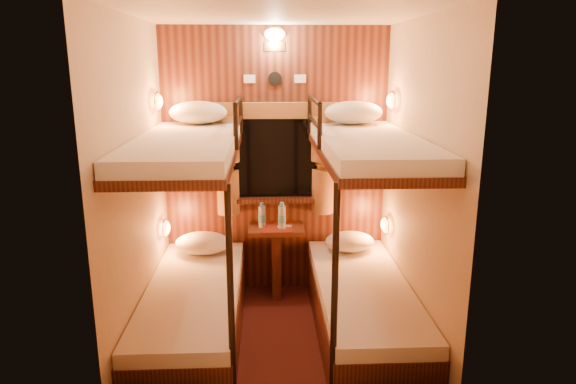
{
  "coord_description": "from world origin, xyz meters",
  "views": [
    {
      "loc": [
        -0.09,
        -3.55,
        2.09
      ],
      "look_at": [
        0.07,
        0.15,
        1.15
      ],
      "focal_mm": 32.0,
      "sensor_mm": 36.0,
      "label": 1
    }
  ],
  "objects_px": {
    "bunk_right": "(363,269)",
    "bottle_left": "(262,217)",
    "table": "(276,252)",
    "bunk_left": "(193,272)",
    "bottle_right": "(282,217)"
  },
  "relations": [
    {
      "from": "bunk_right",
      "to": "bottle_left",
      "type": "height_order",
      "value": "bunk_right"
    },
    {
      "from": "table",
      "to": "bunk_left",
      "type": "bearing_deg",
      "value": -129.67
    },
    {
      "from": "bunk_left",
      "to": "bunk_right",
      "type": "bearing_deg",
      "value": 0.0
    },
    {
      "from": "table",
      "to": "bottle_right",
      "type": "distance_m",
      "value": 0.35
    },
    {
      "from": "bunk_left",
      "to": "bottle_right",
      "type": "distance_m",
      "value": 1.04
    },
    {
      "from": "bunk_right",
      "to": "bottle_right",
      "type": "xyz_separation_m",
      "value": [
        -0.6,
        0.74,
        0.2
      ]
    },
    {
      "from": "table",
      "to": "bottle_left",
      "type": "distance_m",
      "value": 0.36
    },
    {
      "from": "table",
      "to": "bottle_left",
      "type": "bearing_deg",
      "value": -176.42
    },
    {
      "from": "table",
      "to": "bottle_right",
      "type": "relative_size",
      "value": 2.72
    },
    {
      "from": "bottle_left",
      "to": "bottle_right",
      "type": "xyz_separation_m",
      "value": [
        0.18,
        -0.03,
        0.0
      ]
    },
    {
      "from": "bunk_left",
      "to": "bottle_left",
      "type": "distance_m",
      "value": 0.95
    },
    {
      "from": "bunk_left",
      "to": "bottle_left",
      "type": "xyz_separation_m",
      "value": [
        0.52,
        0.77,
        0.19
      ]
    },
    {
      "from": "bunk_right",
      "to": "bottle_right",
      "type": "bearing_deg",
      "value": 128.84
    },
    {
      "from": "bunk_left",
      "to": "table",
      "type": "xyz_separation_m",
      "value": [
        0.65,
        0.78,
        -0.14
      ]
    },
    {
      "from": "bunk_right",
      "to": "bottle_right",
      "type": "height_order",
      "value": "bunk_right"
    }
  ]
}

